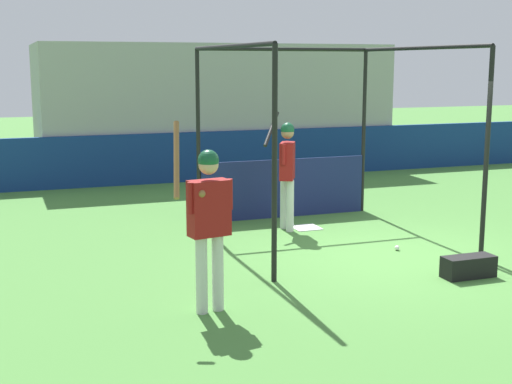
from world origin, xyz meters
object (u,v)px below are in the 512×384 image
object	(u,v)px
equipment_bag	(468,267)
player_waiting	(208,214)
baseball	(397,248)
player_batter	(287,165)

from	to	relation	value
equipment_bag	player_waiting	bearing A→B (deg)	-178.22
player_waiting	baseball	bearing A→B (deg)	-164.78
player_batter	equipment_bag	xyz separation A→B (m)	(1.20, -3.29, -0.95)
player_batter	baseball	distance (m)	2.33
player_batter	player_waiting	bearing A→B (deg)	173.68
player_batter	player_waiting	distance (m)	4.12
player_batter	player_waiting	xyz separation A→B (m)	(-2.33, -3.40, 0.03)
player_waiting	baseball	distance (m)	3.88
player_batter	baseball	bearing A→B (deg)	-121.90
equipment_bag	baseball	distance (m)	1.50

